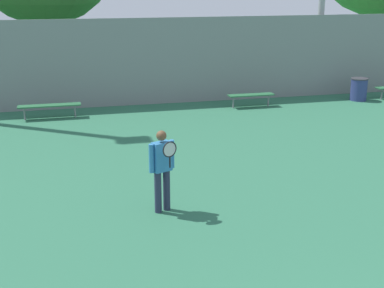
# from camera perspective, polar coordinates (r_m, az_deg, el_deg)

# --- Properties ---
(tennis_player) EXTENTS (0.53, 0.49, 1.67)m
(tennis_player) POSITION_cam_1_polar(r_m,az_deg,el_deg) (10.45, -3.20, -2.40)
(tennis_player) COLOR #282D47
(tennis_player) RESTS_ON ground_plane
(bench_courtside_far) EXTENTS (2.04, 0.40, 0.47)m
(bench_courtside_far) POSITION_cam_1_polar(r_m,az_deg,el_deg) (18.38, -14.96, 3.94)
(bench_courtside_far) COLOR #28663D
(bench_courtside_far) RESTS_ON ground_plane
(bench_adjacent_court) EXTENTS (1.69, 0.40, 0.47)m
(bench_adjacent_court) POSITION_cam_1_polar(r_m,az_deg,el_deg) (19.54, 6.32, 5.16)
(bench_adjacent_court) COLOR #28663D
(bench_adjacent_court) RESTS_ON ground_plane
(trash_bin) EXTENTS (0.65, 0.65, 0.86)m
(trash_bin) POSITION_cam_1_polar(r_m,az_deg,el_deg) (21.51, 17.36, 5.60)
(trash_bin) COLOR navy
(trash_bin) RESTS_ON ground_plane
(back_fence) EXTENTS (29.16, 0.06, 3.15)m
(back_fence) POSITION_cam_1_polar(r_m,az_deg,el_deg) (19.83, -3.33, 8.79)
(back_fence) COLOR gray
(back_fence) RESTS_ON ground_plane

